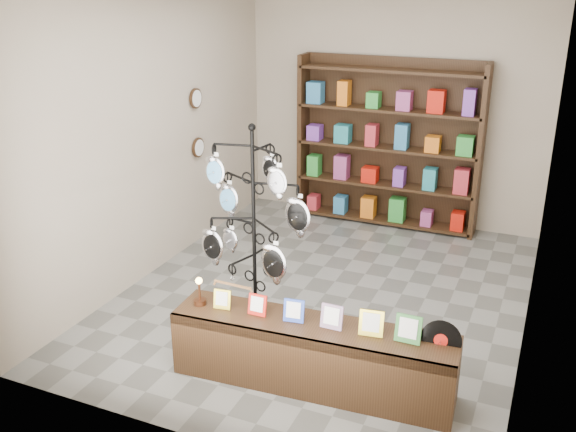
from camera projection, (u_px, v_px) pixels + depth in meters
name	position (u px, v px, depth m)	size (l,w,h in m)	color
ground	(325.00, 294.00, 6.81)	(5.00, 5.00, 0.00)	slate
room_envelope	(329.00, 122.00, 6.16)	(5.00, 5.00, 5.00)	#AC9F8A
display_tree	(254.00, 219.00, 5.64)	(1.03, 0.95, 2.02)	black
front_shelf	(312.00, 355.00, 5.21)	(2.34, 0.62, 0.82)	black
back_shelving	(387.00, 149.00, 8.42)	(2.42, 0.36, 2.20)	black
wall_clocks	(197.00, 123.00, 7.70)	(0.03, 0.24, 0.84)	black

